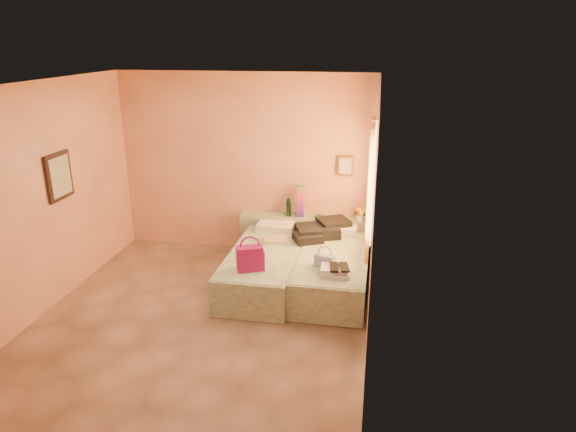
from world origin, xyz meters
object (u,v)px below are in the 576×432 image
object	(u,v)px
bed_right	(333,271)
flower_vase	(360,213)
headboard_ledge	(306,236)
magenta_handbag	(250,258)
towel_stack	(336,271)
blue_handbag	(325,261)
bed_left	(265,268)
water_bottle	(289,208)
green_book	(321,217)

from	to	relation	value
bed_right	flower_vase	world-z (taller)	flower_vase
headboard_ledge	magenta_handbag	distance (m)	1.80
magenta_handbag	towel_stack	xyz separation A→B (m)	(1.07, 0.03, -0.11)
flower_vase	towel_stack	size ratio (longest dim) A/B	0.72
headboard_ledge	blue_handbag	size ratio (longest dim) A/B	8.12
headboard_ledge	bed_right	bearing A→B (deg)	-63.43
headboard_ledge	bed_left	distance (m)	1.19
headboard_ledge	magenta_handbag	xyz separation A→B (m)	(-0.46, -1.71, 0.34)
bed_left	flower_vase	xyz separation A→B (m)	(1.24, 1.05, 0.53)
water_bottle	magenta_handbag	world-z (taller)	water_bottle
magenta_handbag	headboard_ledge	bearing A→B (deg)	52.97
flower_vase	magenta_handbag	bearing A→B (deg)	-128.11
green_book	magenta_handbag	size ratio (longest dim) A/B	0.49
bed_right	towel_stack	distance (m)	0.70
headboard_ledge	towel_stack	xyz separation A→B (m)	(0.61, -1.67, 0.23)
water_bottle	bed_left	bearing A→B (deg)	-97.78
green_book	towel_stack	distance (m)	1.69
flower_vase	water_bottle	bearing A→B (deg)	178.44
bed_left	green_book	size ratio (longest dim) A/B	11.81
headboard_ledge	bed_left	world-z (taller)	headboard_ledge
bed_right	towel_stack	size ratio (longest dim) A/B	5.71
bed_right	water_bottle	distance (m)	1.39
water_bottle	blue_handbag	xyz separation A→B (m)	(0.71, -1.43, -0.20)
green_book	magenta_handbag	world-z (taller)	magenta_handbag
magenta_handbag	towel_stack	world-z (taller)	magenta_handbag
green_book	headboard_ledge	bearing A→B (deg)	-168.64
bed_left	headboard_ledge	bearing A→B (deg)	70.52
bed_right	water_bottle	bearing A→B (deg)	128.54
blue_handbag	towel_stack	xyz separation A→B (m)	(0.16, -0.21, -0.03)
bed_right	green_book	xyz separation A→B (m)	(-0.28, 1.02, 0.41)
headboard_ledge	bed_left	bearing A→B (deg)	-110.26
blue_handbag	bed_left	bearing A→B (deg)	177.29
bed_right	flower_vase	size ratio (longest dim) A/B	7.91
blue_handbag	green_book	bearing A→B (deg)	117.69
magenta_handbag	bed_right	bearing A→B (deg)	11.84
headboard_ledge	flower_vase	world-z (taller)	flower_vase
flower_vase	towel_stack	xyz separation A→B (m)	(-0.22, -1.61, -0.23)
green_book	flower_vase	xyz separation A→B (m)	(0.58, -0.03, 0.11)
green_book	water_bottle	bearing A→B (deg)	-161.32
blue_handbag	flower_vase	bearing A→B (deg)	94.52
headboard_ledge	water_bottle	xyz separation A→B (m)	(-0.26, -0.03, 0.46)
green_book	bed_left	bearing A→B (deg)	-102.71
green_book	flower_vase	world-z (taller)	flower_vase
green_book	towel_stack	size ratio (longest dim) A/B	0.48
green_book	magenta_handbag	distance (m)	1.82
bed_left	magenta_handbag	size ratio (longest dim) A/B	5.84
towel_stack	magenta_handbag	bearing A→B (deg)	-178.17
bed_right	flower_vase	bearing A→B (deg)	73.75
bed_left	towel_stack	xyz separation A→B (m)	(1.02, -0.56, 0.30)
headboard_ledge	magenta_handbag	size ratio (longest dim) A/B	5.98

